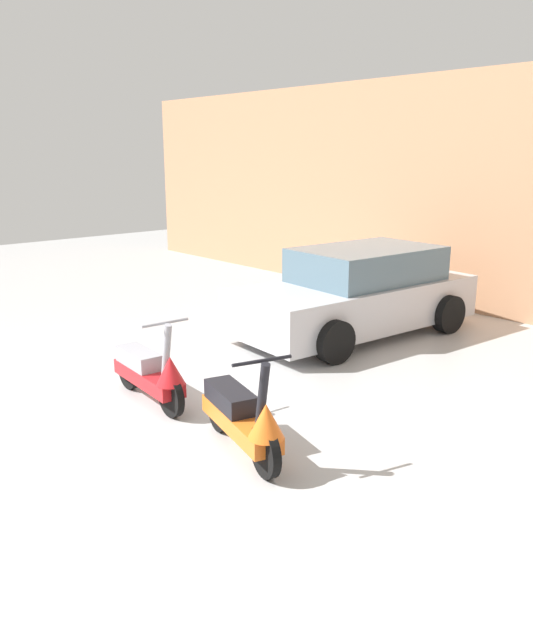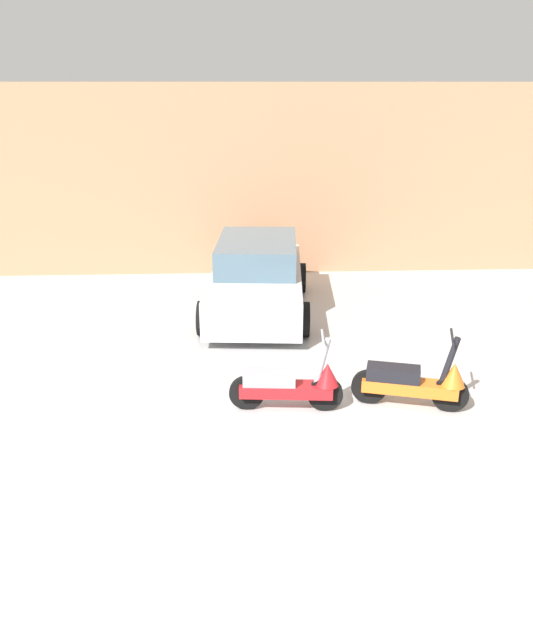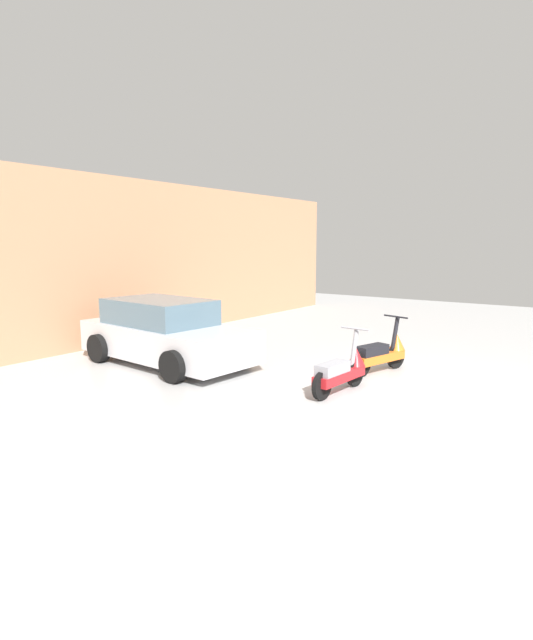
{
  "view_description": "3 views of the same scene",
  "coord_description": "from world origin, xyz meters",
  "views": [
    {
      "loc": [
        5.42,
        -2.15,
        2.73
      ],
      "look_at": [
        -0.04,
        2.71,
        0.76
      ],
      "focal_mm": 35.0,
      "sensor_mm": 36.0,
      "label": 1
    },
    {
      "loc": [
        -0.97,
        -6.03,
        4.03
      ],
      "look_at": [
        -0.56,
        2.79,
        0.67
      ],
      "focal_mm": 35.0,
      "sensor_mm": 36.0,
      "label": 2
    },
    {
      "loc": [
        -7.61,
        -2.48,
        2.47
      ],
      "look_at": [
        0.25,
        3.17,
        0.97
      ],
      "focal_mm": 28.0,
      "sensor_mm": 36.0,
      "label": 3
    }
  ],
  "objects": [
    {
      "name": "scooter_front_left",
      "position": [
        -0.31,
        1.23,
        0.37
      ],
      "size": [
        1.49,
        0.54,
        1.04
      ],
      "rotation": [
        0.0,
        0.0,
        -0.08
      ],
      "color": "black",
      "rests_on": "ground_plane"
    },
    {
      "name": "car_rear_left",
      "position": [
        -0.63,
        5.11,
        0.63
      ],
      "size": [
        2.12,
        4.02,
        1.33
      ],
      "rotation": [
        0.0,
        0.0,
        -1.65
      ],
      "color": "#B7B7BC",
      "rests_on": "ground_plane"
    },
    {
      "name": "ground_plane",
      "position": [
        0.0,
        0.0,
        0.0
      ],
      "size": [
        28.0,
        28.0,
        0.0
      ],
      "primitive_type": "plane",
      "color": "#B2B2B2"
    },
    {
      "name": "wall_back",
      "position": [
        0.0,
        7.66,
        2.03
      ],
      "size": [
        19.6,
        0.12,
        4.06
      ],
      "primitive_type": "cube",
      "color": "tan",
      "rests_on": "ground_plane"
    },
    {
      "name": "scooter_front_right",
      "position": [
        1.32,
        1.21,
        0.38
      ],
      "size": [
        1.49,
        0.69,
        1.06
      ],
      "rotation": [
        0.0,
        0.0,
        -0.27
      ],
      "color": "black",
      "rests_on": "ground_plane"
    }
  ]
}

